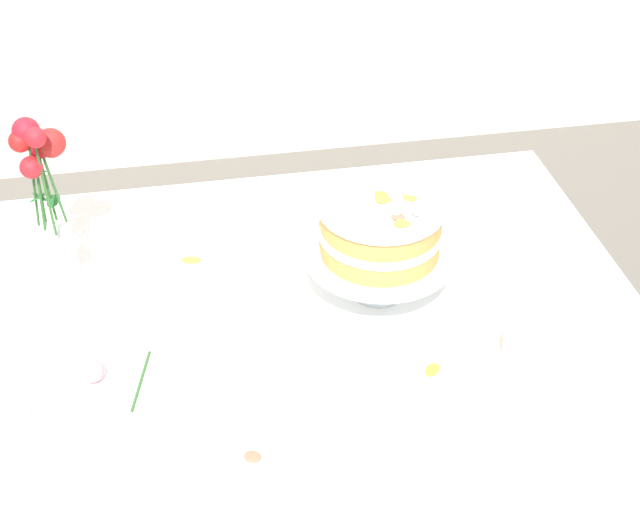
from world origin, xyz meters
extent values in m
cube|color=white|center=(0.00, 0.00, 0.72)|extent=(1.40, 1.00, 0.03)
cylinder|color=brown|center=(-0.60, 0.40, 0.35)|extent=(0.06, 0.06, 0.71)
cylinder|color=brown|center=(0.60, 0.40, 0.35)|extent=(0.06, 0.06, 0.71)
cube|color=white|center=(0.20, 0.03, 0.74)|extent=(0.34, 0.34, 0.00)
cylinder|color=silver|center=(0.20, 0.03, 0.75)|extent=(0.11, 0.11, 0.01)
cylinder|color=silver|center=(0.20, 0.03, 0.79)|extent=(0.03, 0.03, 0.07)
cylinder|color=silver|center=(0.20, 0.03, 0.83)|extent=(0.29, 0.29, 0.01)
cylinder|color=tan|center=(0.20, 0.03, 0.86)|extent=(0.23, 0.23, 0.04)
cylinder|color=beige|center=(0.20, 0.03, 0.89)|extent=(0.23, 0.23, 0.02)
cylinder|color=tan|center=(0.20, 0.03, 0.92)|extent=(0.23, 0.23, 0.04)
cylinder|color=beige|center=(0.20, 0.03, 0.94)|extent=(0.24, 0.24, 0.02)
ellipsoid|color=yellow|center=(0.20, 0.03, 0.96)|extent=(0.03, 0.03, 0.00)
ellipsoid|color=yellow|center=(0.25, 0.03, 0.96)|extent=(0.04, 0.04, 0.01)
ellipsoid|color=pink|center=(0.11, 0.03, 0.96)|extent=(0.03, 0.04, 0.01)
ellipsoid|color=orange|center=(0.20, 0.05, 0.96)|extent=(0.03, 0.04, 0.00)
ellipsoid|color=pink|center=(0.25, 0.04, 0.96)|extent=(0.03, 0.04, 0.01)
ellipsoid|color=pink|center=(0.21, -0.01, 0.96)|extent=(0.03, 0.03, 0.01)
ellipsoid|color=pink|center=(0.25, -0.02, 0.96)|extent=(0.02, 0.03, 0.01)
ellipsoid|color=yellow|center=(0.21, -0.05, 0.96)|extent=(0.03, 0.02, 0.01)
ellipsoid|color=#E56B51|center=(0.21, -0.03, 0.96)|extent=(0.03, 0.03, 0.00)
ellipsoid|color=yellow|center=(0.20, 0.03, 0.96)|extent=(0.02, 0.03, 0.01)
cylinder|color=silver|center=(-0.41, 0.20, 0.78)|extent=(0.08, 0.08, 0.08)
cone|color=silver|center=(-0.41, 0.20, 0.85)|extent=(0.10, 0.10, 0.06)
cylinder|color=#2D6028|center=(-0.40, 0.20, 0.95)|extent=(0.03, 0.01, 0.18)
sphere|color=red|center=(-0.39, 0.21, 1.04)|extent=(0.06, 0.06, 0.06)
cylinder|color=#2D6028|center=(-0.41, 0.21, 0.94)|extent=(0.01, 0.02, 0.17)
sphere|color=red|center=(-0.41, 0.22, 1.03)|extent=(0.05, 0.05, 0.05)
ellipsoid|color=#236B2D|center=(-0.40, 0.21, 0.91)|extent=(0.03, 0.05, 0.02)
cylinder|color=#2D6028|center=(-0.42, 0.21, 0.96)|extent=(0.01, 0.02, 0.20)
sphere|color=red|center=(-0.43, 0.21, 1.06)|extent=(0.05, 0.05, 0.05)
ellipsoid|color=#236B2D|center=(-0.43, 0.22, 0.92)|extent=(0.04, 0.05, 0.01)
cylinder|color=#2D6028|center=(-0.43, 0.20, 0.95)|extent=(0.02, 0.01, 0.19)
sphere|color=red|center=(-0.44, 0.21, 1.05)|extent=(0.04, 0.04, 0.04)
ellipsoid|color=#236B2D|center=(-0.42, 0.20, 0.98)|extent=(0.05, 0.03, 0.02)
cylinder|color=#2D6028|center=(-0.42, 0.19, 0.93)|extent=(0.01, 0.01, 0.14)
sphere|color=red|center=(-0.43, 0.19, 1.00)|extent=(0.04, 0.04, 0.04)
ellipsoid|color=#236B2D|center=(-0.43, 0.20, 0.93)|extent=(0.04, 0.05, 0.01)
cylinder|color=#2D6028|center=(-0.41, 0.18, 0.97)|extent=(0.01, 0.03, 0.21)
sphere|color=red|center=(-0.40, 0.17, 1.07)|extent=(0.04, 0.04, 0.04)
cylinder|color=silver|center=(0.41, -0.20, 0.74)|extent=(0.11, 0.11, 0.01)
cylinder|color=silver|center=(0.41, -0.20, 0.77)|extent=(0.07, 0.07, 0.05)
torus|color=silver|center=(0.46, -0.20, 0.78)|extent=(0.03, 0.01, 0.03)
cylinder|color=#2D6028|center=(-0.27, -0.14, 0.74)|extent=(0.04, 0.14, 0.01)
sphere|color=pink|center=(-0.35, -0.12, 0.76)|extent=(0.04, 0.04, 0.04)
ellipsoid|color=orange|center=(0.24, -0.20, 0.74)|extent=(0.04, 0.04, 0.00)
ellipsoid|color=pink|center=(-0.47, -0.18, 0.74)|extent=(0.04, 0.03, 0.01)
ellipsoid|color=#E56B51|center=(-0.09, -0.34, 0.74)|extent=(0.04, 0.04, 0.00)
ellipsoid|color=yellow|center=(-0.16, 0.20, 0.74)|extent=(0.05, 0.03, 0.00)
camera|label=1|loc=(-0.16, -1.31, 1.86)|focal=50.86mm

